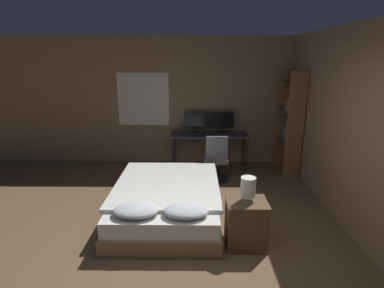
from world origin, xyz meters
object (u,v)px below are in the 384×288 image
monitor_right (222,121)px  nightstand (246,223)px  bed (167,201)px  office_chair (216,163)px  bookshelf (291,120)px  bedside_lamp (248,188)px  computer_mouse (223,135)px  keyboard (210,136)px  monitor_left (197,120)px  desk (209,138)px

monitor_right → nightstand: bearing=-88.8°
monitor_right → bed: bearing=-113.1°
office_chair → bookshelf: 1.70m
bed → bedside_lamp: 1.36m
computer_mouse → monitor_right: bearing=90.8°
keyboard → bookshelf: size_ratio=0.18×
nightstand → keyboard: 2.68m
monitor_left → monitor_right: 0.54m
monitor_left → computer_mouse: size_ratio=7.27×
bed → bedside_lamp: size_ratio=6.60×
monitor_right → monitor_left: bearing=180.0°
bed → office_chair: office_chair is taller
nightstand → computer_mouse: bearing=91.3°
bed → computer_mouse: (0.98, 1.92, 0.50)m
bed → computer_mouse: size_ratio=29.03×
nightstand → keyboard: keyboard is taller
bed → keyboard: (0.71, 1.92, 0.49)m
keyboard → monitor_right: bearing=53.9°
bed → desk: 2.26m
monitor_left → keyboard: size_ratio=1.39×
computer_mouse → bookshelf: size_ratio=0.03×
nightstand → monitor_right: 3.06m
keyboard → office_chair: size_ratio=0.40×
bed → keyboard: 2.11m
nightstand → bookshelf: bookshelf is taller
bedside_lamp → nightstand: bearing=180.0°
desk → computer_mouse: (0.27, -0.18, 0.11)m
desk → keyboard: size_ratio=4.42×
monitor_right → desk: bearing=-145.3°
nightstand → bedside_lamp: bedside_lamp is taller
bed → office_chair: (0.80, 1.35, 0.11)m
bed → desk: desk is taller
bed → desk: (0.71, 2.11, 0.40)m
bedside_lamp → keyboard: bedside_lamp is taller
nightstand → monitor_right: size_ratio=1.18×
computer_mouse → office_chair: (-0.18, -0.57, -0.40)m
bed → nightstand: nightstand is taller
keyboard → computer_mouse: 0.27m
bed → office_chair: 1.58m
desk → nightstand: bearing=-83.3°
computer_mouse → office_chair: size_ratio=0.08×
bedside_lamp → monitor_left: size_ratio=0.61×
nightstand → computer_mouse: (-0.06, 2.62, 0.45)m
nightstand → desk: size_ratio=0.37×
monitor_left → office_chair: size_ratio=0.56×
computer_mouse → office_chair: 0.72m
bedside_lamp → monitor_right: size_ratio=0.61×
monitor_left → monitor_right: size_ratio=1.00×
office_chair → computer_mouse: bearing=72.5°
desk → monitor_left: size_ratio=3.19×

